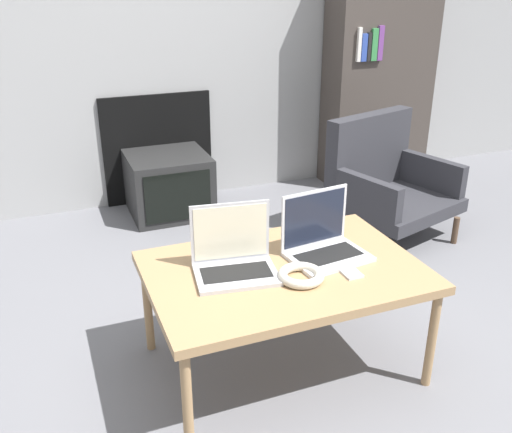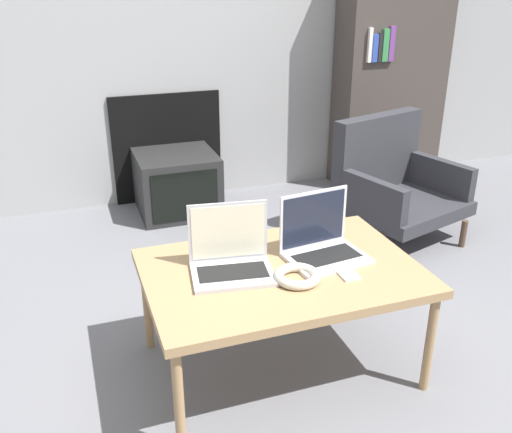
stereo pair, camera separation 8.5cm
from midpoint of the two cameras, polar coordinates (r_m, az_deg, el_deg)
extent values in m
plane|color=slate|center=(2.37, 4.84, -16.73)|extent=(14.00, 14.00, 0.00)
cube|color=#999999|center=(3.93, -8.46, 20.09)|extent=(7.00, 0.06, 2.60)
cube|color=black|center=(4.04, -8.24, 6.84)|extent=(0.76, 0.03, 0.75)
cube|color=#9E7A51|center=(2.22, 3.68, -5.63)|extent=(1.05, 0.72, 0.04)
cylinder|color=#9E7A51|center=(1.99, -6.44, -18.02)|extent=(0.04, 0.04, 0.43)
cylinder|color=#9E7A51|center=(2.34, 18.00, -11.99)|extent=(0.04, 0.04, 0.43)
cylinder|color=#9E7A51|center=(2.49, -9.87, -8.64)|extent=(0.04, 0.04, 0.43)
cylinder|color=#9E7A51|center=(2.78, 10.32, -5.05)|extent=(0.04, 0.04, 0.43)
cube|color=#B2B2B7|center=(2.16, -1.21, -5.78)|extent=(0.34, 0.27, 0.02)
cube|color=black|center=(2.15, -1.21, -5.57)|extent=(0.28, 0.16, 0.00)
cube|color=#B2B2B7|center=(2.19, -1.72, -1.49)|extent=(0.31, 0.05, 0.24)
cube|color=beige|center=(2.19, -1.69, -1.54)|extent=(0.28, 0.04, 0.22)
cube|color=silver|center=(2.29, 8.13, -4.13)|extent=(0.33, 0.26, 0.02)
cube|color=black|center=(2.29, 8.14, -3.93)|extent=(0.27, 0.16, 0.00)
cube|color=silver|center=(2.32, 6.81, -0.22)|extent=(0.31, 0.05, 0.24)
cube|color=black|center=(2.32, 6.86, -0.26)|extent=(0.28, 0.04, 0.22)
torus|color=beige|center=(2.13, 5.29, -5.97)|extent=(0.17, 0.17, 0.04)
cube|color=silver|center=(2.21, 10.06, -5.54)|extent=(0.06, 0.12, 0.01)
cube|color=black|center=(3.85, -7.30, 3.34)|extent=(0.52, 0.50, 0.41)
cube|color=black|center=(3.62, -6.43, 2.04)|extent=(0.42, 0.01, 0.32)
cube|color=#2D2D33|center=(3.57, 15.09, 1.05)|extent=(0.80, 0.74, 0.08)
cube|color=#2D2D33|center=(3.62, 12.64, 6.27)|extent=(0.66, 0.28, 0.47)
cube|color=#2D2D33|center=(3.30, 12.01, 2.13)|extent=(0.21, 0.52, 0.20)
cube|color=#2D2D33|center=(3.75, 18.26, 4.04)|extent=(0.21, 0.52, 0.20)
cylinder|color=#4C3828|center=(3.29, 13.11, -3.07)|extent=(0.04, 0.04, 0.17)
cylinder|color=#4C3828|center=(3.60, 20.66, -1.62)|extent=(0.04, 0.04, 0.17)
cylinder|color=#4C3828|center=(3.66, 9.20, 0.10)|extent=(0.04, 0.04, 0.17)
cylinder|color=#4C3828|center=(3.95, 16.37, 1.17)|extent=(0.04, 0.04, 0.17)
cube|color=#3F3833|center=(4.40, 13.90, 14.12)|extent=(0.79, 0.30, 1.70)
cube|color=silver|center=(4.08, 11.93, 16.42)|extent=(0.03, 0.02, 0.23)
cube|color=#2D479E|center=(4.11, 12.40, 16.11)|extent=(0.04, 0.02, 0.18)
cube|color=black|center=(4.13, 12.89, 16.15)|extent=(0.03, 0.02, 0.19)
cube|color=#337F42|center=(4.15, 13.41, 16.32)|extent=(0.04, 0.02, 0.21)
cube|color=#6B387F|center=(4.17, 14.00, 16.42)|extent=(0.04, 0.02, 0.23)
camera|label=1|loc=(0.04, -88.99, 0.44)|focal=40.00mm
camera|label=2|loc=(0.04, 91.01, -0.44)|focal=40.00mm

